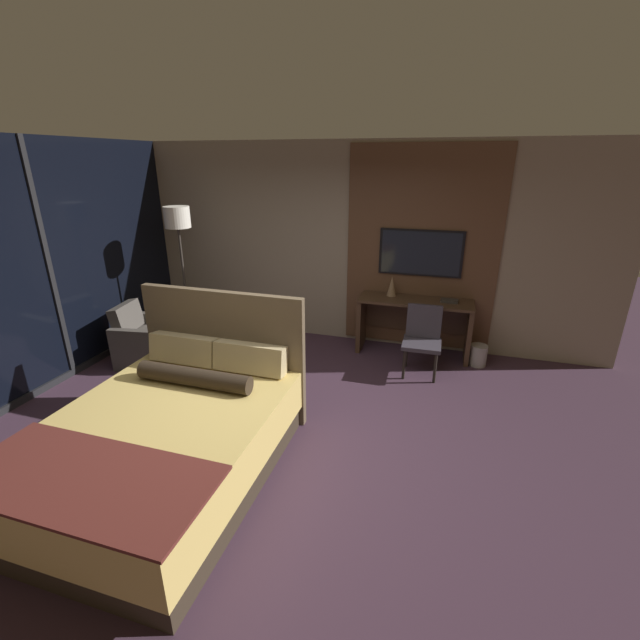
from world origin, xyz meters
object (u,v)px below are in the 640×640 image
(armchair_by_window, at_px, (148,342))
(floor_lamp, at_px, (179,229))
(vase_tall, at_px, (392,286))
(bed, at_px, (167,438))
(tv, at_px, (421,253))
(desk_chair, at_px, (423,335))
(book, at_px, (449,301))
(desk, at_px, (414,318))
(waste_bin, at_px, (478,355))

(armchair_by_window, bearing_deg, floor_lamp, -24.71)
(armchair_by_window, relative_size, vase_tall, 3.01)
(bed, relative_size, tv, 2.07)
(floor_lamp, bearing_deg, tv, 14.39)
(desk_chair, relative_size, book, 3.73)
(desk, xyz_separation_m, floor_lamp, (-3.15, -0.61, 1.15))
(armchair_by_window, height_order, book, book)
(desk, xyz_separation_m, book, (0.44, 0.01, 0.28))
(bed, relative_size, armchair_by_window, 2.77)
(vase_tall, relative_size, waste_bin, 0.97)
(vase_tall, bearing_deg, desk, -11.23)
(desk, bearing_deg, waste_bin, -9.54)
(floor_lamp, relative_size, waste_bin, 7.02)
(vase_tall, distance_m, waste_bin, 1.45)
(bed, height_order, tv, tv)
(book, bearing_deg, armchair_by_window, -160.86)
(floor_lamp, bearing_deg, book, 9.84)
(vase_tall, bearing_deg, desk_chair, -51.14)
(desk, height_order, desk_chair, desk_chair)
(waste_bin, bearing_deg, armchair_by_window, -164.69)
(bed, bearing_deg, armchair_by_window, 131.50)
(vase_tall, bearing_deg, tv, 21.25)
(bed, distance_m, waste_bin, 3.96)
(book, bearing_deg, waste_bin, -20.04)
(bed, distance_m, floor_lamp, 3.15)
(desk, distance_m, vase_tall, 0.53)
(waste_bin, bearing_deg, bed, -131.51)
(floor_lamp, height_order, vase_tall, floor_lamp)
(tv, relative_size, vase_tall, 4.04)
(desk, bearing_deg, desk_chair, -74.09)
(desk_chair, relative_size, waste_bin, 3.08)
(tv, height_order, armchair_by_window, tv)
(tv, bearing_deg, desk_chair, -78.20)
(armchair_by_window, bearing_deg, tv, -75.10)
(bed, xyz_separation_m, waste_bin, (2.62, 2.96, -0.21))
(tv, xyz_separation_m, armchair_by_window, (-3.35, -1.50, -1.10))
(bed, relative_size, desk_chair, 2.64)
(floor_lamp, bearing_deg, waste_bin, 6.58)
(desk_chair, bearing_deg, waste_bin, 28.07)
(tv, height_order, book, tv)
(bed, xyz_separation_m, desk, (1.75, 3.10, 0.16))
(waste_bin, bearing_deg, book, 159.96)
(bed, bearing_deg, vase_tall, 66.04)
(desk_chair, xyz_separation_m, vase_tall, (-0.49, 0.61, 0.42))
(vase_tall, height_order, waste_bin, vase_tall)
(bed, xyz_separation_m, armchair_by_window, (-1.60, 1.80, -0.08))
(tv, bearing_deg, vase_tall, -158.75)
(bed, bearing_deg, tv, 62.11)
(armchair_by_window, bearing_deg, desk, -78.00)
(book, bearing_deg, tv, 156.76)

